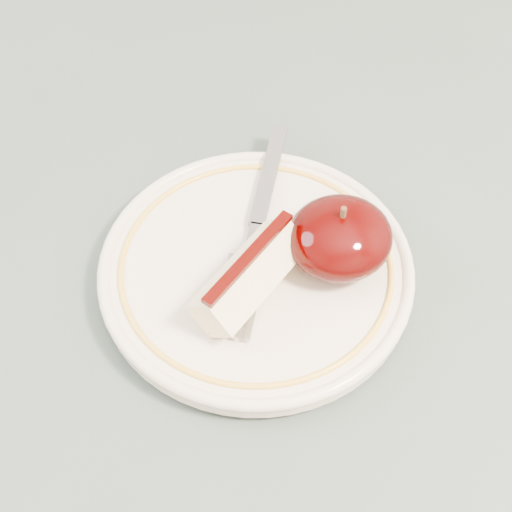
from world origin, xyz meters
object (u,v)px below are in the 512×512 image
object	(u,v)px
table	(145,358)
fork	(256,227)
plate	(256,268)
apple_half	(340,238)

from	to	relation	value
table	fork	size ratio (longest dim) A/B	4.95
table	plate	bearing A→B (deg)	-9.34
table	apple_half	world-z (taller)	apple_half
plate	apple_half	world-z (taller)	apple_half
apple_half	fork	world-z (taller)	apple_half
table	fork	xyz separation A→B (m)	(0.10, 0.01, 0.11)
fork	apple_half	bearing A→B (deg)	-102.42
table	plate	distance (m)	0.14
apple_half	fork	distance (m)	0.06
plate	fork	bearing A→B (deg)	70.77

